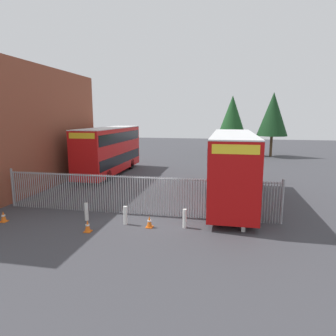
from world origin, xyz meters
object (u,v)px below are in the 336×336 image
traffic_cone_by_gate (149,222)px  traffic_cone_mid_forecourt (3,216)px  double_decker_bus_behind_fence_left (110,149)px  bollard_far_right (243,222)px  bollard_near_right (185,218)px  traffic_cone_near_kerb (88,226)px  bollard_center_front (125,215)px  double_decker_bus_near_gate (232,165)px  bollard_near_left (86,212)px

traffic_cone_by_gate → traffic_cone_mid_forecourt: (-7.71, -0.72, 0.00)m
double_decker_bus_behind_fence_left → bollard_far_right: 17.12m
bollard_near_right → traffic_cone_near_kerb: bearing=-162.1°
bollard_center_front → traffic_cone_mid_forecourt: size_ratio=1.61×
double_decker_bus_near_gate → bollard_far_right: double_decker_bus_near_gate is taller
traffic_cone_by_gate → bollard_far_right: bearing=4.7°
double_decker_bus_near_gate → bollard_far_right: 5.41m
bollard_center_front → bollard_near_right: size_ratio=1.00×
bollard_near_right → traffic_cone_mid_forecourt: bearing=-173.7°
bollard_near_right → traffic_cone_mid_forecourt: bollard_near_right is taller
double_decker_bus_behind_fence_left → bollard_near_right: size_ratio=11.38×
bollard_far_right → traffic_cone_near_kerb: bollard_far_right is taller
bollard_center_front → traffic_cone_mid_forecourt: 6.46m
double_decker_bus_near_gate → bollard_near_right: size_ratio=11.38×
bollard_near_right → traffic_cone_mid_forecourt: 9.49m
bollard_near_left → bollard_far_right: bearing=0.2°
bollard_center_front → bollard_near_right: same height
double_decker_bus_behind_fence_left → traffic_cone_by_gate: bearing=-60.4°
bollard_near_left → bollard_far_right: (8.10, 0.03, 0.00)m
bollard_near_left → bollard_center_front: (2.23, -0.16, 0.00)m
double_decker_bus_behind_fence_left → bollard_far_right: double_decker_bus_behind_fence_left is taller
bollard_near_left → double_decker_bus_near_gate: bearing=33.6°
bollard_far_right → traffic_cone_near_kerb: (-7.32, -1.50, -0.19)m
bollard_near_left → bollard_far_right: size_ratio=1.00×
double_decker_bus_near_gate → traffic_cone_near_kerb: (-6.80, -6.52, -2.13)m
bollard_far_right → traffic_cone_by_gate: (-4.56, -0.38, -0.19)m
bollard_near_right → traffic_cone_by_gate: size_ratio=1.61×
traffic_cone_mid_forecourt → traffic_cone_by_gate: bearing=5.4°
traffic_cone_by_gate → bollard_near_right: bearing=10.6°
double_decker_bus_behind_fence_left → traffic_cone_by_gate: size_ratio=18.32×
bollard_center_front → traffic_cone_by_gate: 1.34m
bollard_near_right → traffic_cone_near_kerb: 4.71m
bollard_near_left → traffic_cone_mid_forecourt: (-4.17, -1.07, -0.19)m
bollard_near_left → traffic_cone_near_kerb: 1.68m
bollard_center_front → bollard_near_left: bearing=175.8°
bollard_far_right → traffic_cone_near_kerb: bearing=-168.4°
bollard_near_left → traffic_cone_near_kerb: bollard_near_left is taller
double_decker_bus_near_gate → bollard_near_right: 5.91m
double_decker_bus_near_gate → bollard_near_left: (-7.59, -5.05, -1.95)m
traffic_cone_by_gate → traffic_cone_near_kerb: same height
double_decker_bus_behind_fence_left → bollard_near_left: double_decker_bus_behind_fence_left is taller
bollard_center_front → traffic_cone_near_kerb: (-1.44, -1.31, -0.19)m
bollard_center_front → bollard_far_right: 5.88m
double_decker_bus_near_gate → traffic_cone_mid_forecourt: 13.42m
bollard_near_right → bollard_far_right: size_ratio=1.00×
bollard_near_left → traffic_cone_by_gate: bollard_near_left is taller
bollard_center_front → bollard_far_right: same height
bollard_far_right → traffic_cone_mid_forecourt: 12.32m
bollard_near_right → traffic_cone_by_gate: bollard_near_right is taller
double_decker_bus_behind_fence_left → bollard_far_right: bearing=-46.2°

